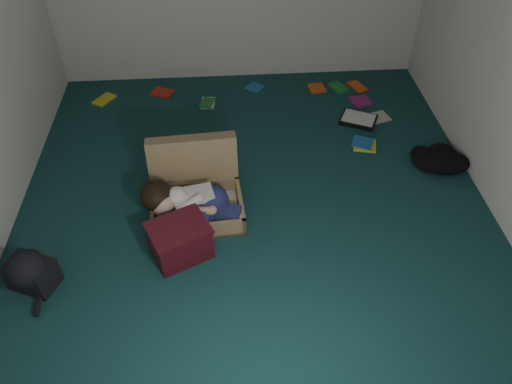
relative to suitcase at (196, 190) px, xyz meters
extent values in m
plane|color=#153C3D|center=(0.49, -0.11, -0.17)|extent=(4.50, 4.50, 0.00)
cube|color=#997D54|center=(0.01, -0.15, -0.08)|extent=(0.78, 0.59, 0.17)
cube|color=silver|center=(0.01, -0.15, -0.12)|extent=(0.72, 0.52, 0.02)
cube|color=#997D54|center=(-0.01, 0.20, 0.10)|extent=(0.76, 0.28, 0.55)
cube|color=silver|center=(-0.01, -0.17, 0.02)|extent=(0.35, 0.24, 0.24)
sphere|color=tan|center=(-0.25, -0.22, 0.08)|extent=(0.20, 0.20, 0.20)
ellipsoid|color=black|center=(-0.29, -0.17, 0.12)|extent=(0.27, 0.28, 0.23)
ellipsoid|color=navy|center=(0.15, -0.15, 0.02)|extent=(0.25, 0.28, 0.23)
cube|color=navy|center=(0.07, -0.27, 0.00)|extent=(0.31, 0.25, 0.15)
cube|color=navy|center=(0.23, -0.27, -0.02)|extent=(0.28, 0.19, 0.12)
sphere|color=white|center=(0.33, -0.24, -0.04)|extent=(0.12, 0.12, 0.12)
sphere|color=white|center=(0.34, -0.31, -0.05)|extent=(0.11, 0.11, 0.11)
cylinder|color=tan|center=(0.05, -0.31, 0.06)|extent=(0.20, 0.08, 0.07)
cube|color=#460E17|center=(-0.11, -0.54, -0.03)|extent=(0.52, 0.47, 0.28)
cube|color=#460E17|center=(-0.11, -0.54, 0.13)|extent=(0.54, 0.50, 0.02)
cube|color=black|center=(1.66, 1.11, -0.14)|extent=(0.44, 0.40, 0.04)
cube|color=white|center=(1.66, 1.11, -0.12)|extent=(0.39, 0.35, 0.01)
cube|color=yellow|center=(-1.04, 1.71, -0.15)|extent=(0.21, 0.16, 0.02)
cube|color=red|center=(-0.41, 1.80, -0.15)|extent=(0.26, 0.25, 0.02)
cube|color=silver|center=(0.10, 1.56, -0.15)|extent=(0.21, 0.24, 0.02)
cube|color=#1F5BAA|center=(0.63, 1.84, -0.15)|extent=(0.22, 0.25, 0.02)
cube|color=#E2521A|center=(1.33, 1.77, -0.15)|extent=(0.26, 0.24, 0.02)
cube|color=#217A30|center=(1.57, 1.76, -0.15)|extent=(0.22, 0.17, 0.02)
cube|color=#8A2267|center=(1.77, 1.47, -0.15)|extent=(0.26, 0.26, 0.02)
cube|color=beige|center=(1.89, 1.15, -0.15)|extent=(0.19, 0.23, 0.02)
cube|color=yellow|center=(1.63, 0.70, -0.15)|extent=(0.23, 0.26, 0.02)
cube|color=red|center=(1.80, 1.78, -0.15)|extent=(0.26, 0.23, 0.02)
camera|label=1|loc=(0.28, -3.09, 2.84)|focal=35.00mm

